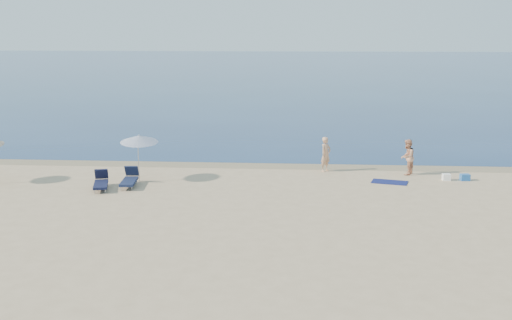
{
  "coord_description": "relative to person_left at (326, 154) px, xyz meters",
  "views": [
    {
      "loc": [
        0.32,
        -12.96,
        7.02
      ],
      "look_at": [
        -1.81,
        16.0,
        1.0
      ],
      "focal_mm": 45.0,
      "sensor_mm": 36.0,
      "label": 1
    }
  ],
  "objects": [
    {
      "name": "sea",
      "position": [
        -1.49,
        81.67,
        -0.86
      ],
      "size": [
        240.0,
        160.0,
        0.01
      ],
      "primitive_type": "cube",
      "color": "#0D234E",
      "rests_on": "ground"
    },
    {
      "name": "wet_sand_strip",
      "position": [
        -1.49,
        1.07,
        -0.86
      ],
      "size": [
        240.0,
        1.6,
        0.0
      ],
      "primitive_type": "cube",
      "color": "#847254",
      "rests_on": "ground"
    },
    {
      "name": "person_left",
      "position": [
        0.0,
        0.0,
        0.0
      ],
      "size": [
        0.72,
        0.75,
        1.73
      ],
      "primitive_type": "imported",
      "rotation": [
        0.0,
        0.0,
        0.87
      ],
      "color": "tan",
      "rests_on": "ground"
    },
    {
      "name": "person_right",
      "position": [
        3.91,
        -0.46,
        0.01
      ],
      "size": [
        0.94,
        1.04,
        1.74
      ],
      "primitive_type": "imported",
      "rotation": [
        0.0,
        0.0,
        -1.98
      ],
      "color": "tan",
      "rests_on": "ground"
    },
    {
      "name": "beach_towel",
      "position": [
        2.89,
        -2.14,
        -0.85
      ],
      "size": [
        1.79,
        1.28,
        0.03
      ],
      "primitive_type": "cube",
      "rotation": [
        0.0,
        0.0,
        -0.25
      ],
      "color": "#0E1447",
      "rests_on": "ground"
    },
    {
      "name": "white_bag",
      "position": [
        5.58,
        -1.54,
        -0.71
      ],
      "size": [
        0.38,
        0.33,
        0.31
      ],
      "primitive_type": "cube",
      "rotation": [
        0.0,
        0.0,
        0.07
      ],
      "color": "white",
      "rests_on": "ground"
    },
    {
      "name": "blue_cooler",
      "position": [
        6.44,
        -1.5,
        -0.71
      ],
      "size": [
        0.46,
        0.36,
        0.3
      ],
      "primitive_type": "cube",
      "rotation": [
        0.0,
        0.0,
        0.13
      ],
      "color": "#205EAF",
      "rests_on": "ground"
    },
    {
      "name": "umbrella_near",
      "position": [
        -8.7,
        -2.59,
        1.11
      ],
      "size": [
        2.09,
        2.11,
        2.28
      ],
      "rotation": [
        0.0,
        0.0,
        0.22
      ],
      "color": "silver",
      "rests_on": "ground"
    },
    {
      "name": "lounger_left",
      "position": [
        -10.04,
        -4.32,
        -0.58
      ],
      "size": [
        1.01,
        1.88,
        0.79
      ],
      "rotation": [
        0.0,
        0.0,
        0.25
      ],
      "color": "#121633",
      "rests_on": "ground"
    },
    {
      "name": "lounger_right",
      "position": [
        -8.92,
        -3.71,
        -0.57
      ],
      "size": [
        0.78,
        1.9,
        0.82
      ],
      "rotation": [
        0.0,
        0.0,
        0.09
      ],
      "color": "#161F3E",
      "rests_on": "ground"
    }
  ]
}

